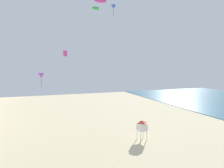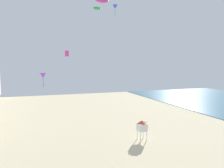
# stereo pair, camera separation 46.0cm
# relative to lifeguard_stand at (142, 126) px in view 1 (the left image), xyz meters

# --- Properties ---
(lifeguard_stand) EXTENTS (1.10, 1.10, 2.55)m
(lifeguard_stand) POSITION_rel_lifeguard_stand_xyz_m (0.00, 0.00, 0.00)
(lifeguard_stand) COLOR white
(lifeguard_stand) RESTS_ON ground
(kite_blue_delta) EXTENTS (1.01, 1.01, 2.31)m
(kite_blue_delta) POSITION_rel_lifeguard_stand_xyz_m (3.35, 19.57, 21.27)
(kite_blue_delta) COLOR blue
(kite_green_parafoil) EXTENTS (1.40, 0.39, 0.54)m
(kite_green_parafoil) POSITION_rel_lifeguard_stand_xyz_m (-2.93, 11.56, 17.95)
(kite_green_parafoil) COLOR green
(kite_magenta_parafoil) EXTENTS (2.88, 0.80, 1.12)m
(kite_magenta_parafoil) POSITION_rel_lifeguard_stand_xyz_m (-0.05, 18.76, 22.09)
(kite_magenta_parafoil) COLOR #DB3D9E
(kite_magenta_box_2) EXTENTS (0.78, 0.78, 1.23)m
(kite_magenta_box_2) POSITION_rel_lifeguard_stand_xyz_m (-7.40, 20.63, 10.64)
(kite_magenta_box_2) COLOR #DB3D9E
(kite_purple_delta) EXTENTS (1.32, 1.32, 2.99)m
(kite_purple_delta) POSITION_rel_lifeguard_stand_xyz_m (-12.42, 20.93, 5.92)
(kite_purple_delta) COLOR purple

